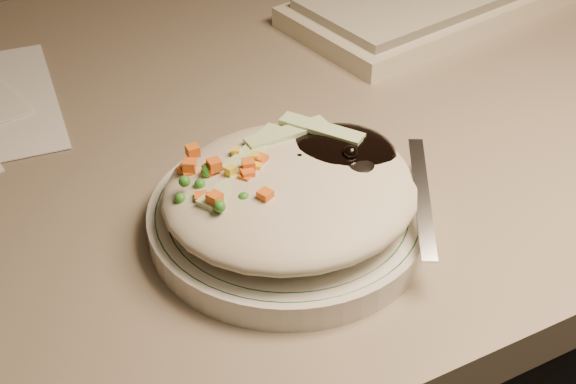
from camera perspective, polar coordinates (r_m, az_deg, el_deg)
name	(u,v)px	position (r m, az deg, el deg)	size (l,w,h in m)	color
desk	(277,253)	(0.90, -0.76, -4.36)	(1.40, 0.70, 0.74)	#7F6F5C
plate	(288,219)	(0.61, 0.00, -1.94)	(0.21, 0.21, 0.02)	silver
plate_rim	(288,209)	(0.60, 0.00, -1.21)	(0.20, 0.20, 0.00)	#144723
meal	(294,185)	(0.59, 0.40, 0.51)	(0.21, 0.19, 0.05)	#BFB39A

